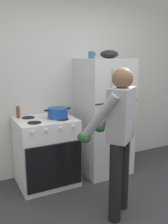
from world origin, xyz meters
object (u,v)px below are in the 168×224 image
Objects in this scene: refrigerator at (103,117)px; coffee_mug at (91,55)px; red_pot at (58,113)px; mixing_bowl at (109,54)px; person_cook at (118,131)px; pepper_mill at (18,112)px; stove_range at (46,152)px.

coffee_mug is (-0.18, 0.05, 0.88)m from refrigerator.
red_pot is 1.11m from mixing_bowl.
mixing_bowl reaches higher than coffee_mug.
person_cook is at bearing -117.19° from mixing_bowl.
pepper_mill is at bearing 122.06° from person_cook.
coffee_mug is at bearing 10.23° from red_pot.
stove_range is 1.20m from person_cook.
pepper_mill is (-0.46, 0.25, 0.01)m from red_pot.
pepper_mill is 0.57× the size of mixing_bowl.
coffee_mug is (0.55, 0.10, 0.74)m from red_pot.
red_pot is at bearing -176.11° from refrigerator.
coffee_mug is 0.43× the size of mixing_bowl.
mixing_bowl is (0.81, 0.05, 0.75)m from red_pot.
stove_range is 0.57× the size of person_cook.
red_pot is (0.16, -0.04, 0.53)m from stove_range.
mixing_bowl reaches higher than red_pot.
mixing_bowl is (0.52, 1.01, 0.78)m from person_cook.
refrigerator is 11.24× the size of pepper_mill.
person_cook is 6.18× the size of mixing_bowl.
refrigerator is 4.64× the size of red_pot.
stove_range is 3.53× the size of mixing_bowl.
stove_range is at bearing 114.57° from person_cook.
red_pot is at bearing -13.92° from stove_range.
pepper_mill is 1.49m from mixing_bowl.
red_pot is 2.42× the size of pepper_mill.
stove_range is 8.15× the size of coffee_mug.
pepper_mill reaches higher than red_pot.
mixing_bowl is (0.26, -0.05, 0.01)m from coffee_mug.
person_cook is 10.75× the size of pepper_mill.
pepper_mill is (-1.01, 0.15, -0.73)m from coffee_mug.
person_cook is 1.33m from coffee_mug.
stove_range is 1.61m from mixing_bowl.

